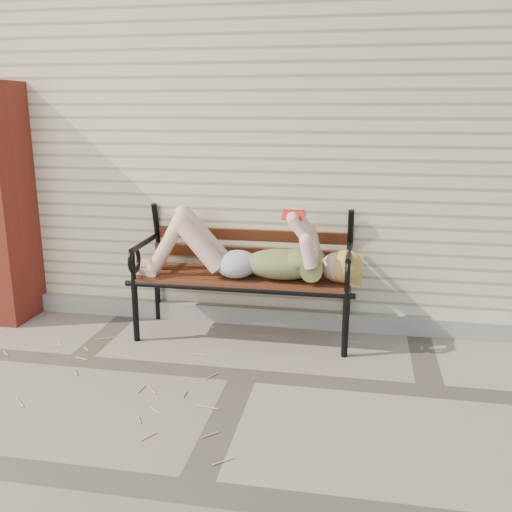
# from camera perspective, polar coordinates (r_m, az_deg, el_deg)

# --- Properties ---
(ground) EXTENTS (80.00, 80.00, 0.00)m
(ground) POSITION_cam_1_polar(r_m,az_deg,el_deg) (4.02, -1.20, -11.83)
(ground) COLOR gray
(ground) RESTS_ON ground
(house_wall) EXTENTS (8.00, 4.00, 3.00)m
(house_wall) POSITION_cam_1_polar(r_m,az_deg,el_deg) (6.57, 4.14, 12.09)
(house_wall) COLOR beige
(house_wall) RESTS_ON ground
(foundation_strip) EXTENTS (8.00, 0.10, 0.15)m
(foundation_strip) POSITION_cam_1_polar(r_m,az_deg,el_deg) (4.87, 1.11, -6.01)
(foundation_strip) COLOR gray
(foundation_strip) RESTS_ON ground
(garden_bench) EXTENTS (1.85, 0.74, 1.20)m
(garden_bench) POSITION_cam_1_polar(r_m,az_deg,el_deg) (4.55, -0.99, 0.38)
(garden_bench) COLOR black
(garden_bench) RESTS_ON ground
(reading_woman) EXTENTS (1.74, 0.40, 0.55)m
(reading_woman) POSITION_cam_1_polar(r_m,az_deg,el_deg) (4.40, -1.18, 0.42)
(reading_woman) COLOR #093A41
(reading_woman) RESTS_ON ground
(straw_scatter) EXTENTS (2.95, 1.75, 0.01)m
(straw_scatter) POSITION_cam_1_polar(r_m,az_deg,el_deg) (4.16, -19.80, -11.72)
(straw_scatter) COLOR tan
(straw_scatter) RESTS_ON ground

